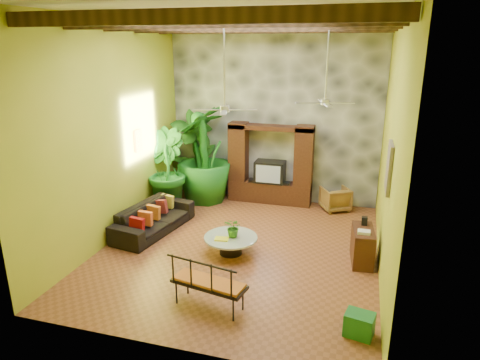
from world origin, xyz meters
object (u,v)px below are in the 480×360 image
(iron_bench, at_px, (207,281))
(side_console, at_px, (362,246))
(tall_plant_c, at_px, (204,154))
(sofa, at_px, (154,218))
(green_bin, at_px, (359,325))
(entertainment_center, at_px, (270,170))
(coffee_table, at_px, (231,243))
(wicker_armchair, at_px, (335,199))
(tall_plant_a, at_px, (195,154))
(ceiling_fan_back, at_px, (325,93))
(tall_plant_b, at_px, (165,170))
(ceiling_fan_front, at_px, (225,99))

(iron_bench, distance_m, side_console, 3.58)
(tall_plant_c, height_order, iron_bench, tall_plant_c)
(sofa, bearing_deg, green_bin, -109.13)
(iron_bench, height_order, green_bin, iron_bench)
(entertainment_center, relative_size, coffee_table, 2.05)
(tall_plant_c, bearing_deg, entertainment_center, 12.27)
(tall_plant_c, distance_m, iron_bench, 5.57)
(wicker_armchair, relative_size, tall_plant_a, 0.28)
(coffee_table, bearing_deg, entertainment_center, 87.87)
(ceiling_fan_back, height_order, side_console, ceiling_fan_back)
(tall_plant_b, relative_size, green_bin, 5.10)
(wicker_armchair, xyz_separation_m, side_console, (0.76, -2.89, 0.05))
(side_console, bearing_deg, iron_bench, -141.06)
(sofa, height_order, tall_plant_b, tall_plant_b)
(entertainment_center, height_order, wicker_armchair, entertainment_center)
(tall_plant_b, xyz_separation_m, green_bin, (5.30, -4.18, -0.94))
(ceiling_fan_back, relative_size, sofa, 0.79)
(ceiling_fan_front, xyz_separation_m, ceiling_fan_back, (1.80, 1.60, 0.00))
(wicker_armchair, distance_m, side_console, 2.99)
(green_bin, bearing_deg, side_console, 90.00)
(ceiling_fan_front, height_order, side_console, ceiling_fan_front)
(coffee_table, xyz_separation_m, green_bin, (2.78, -2.11, -0.06))
(wicker_armchair, height_order, tall_plant_a, tall_plant_a)
(tall_plant_a, distance_m, tall_plant_c, 0.53)
(tall_plant_a, distance_m, coffee_table, 4.09)
(entertainment_center, height_order, sofa, entertainment_center)
(sofa, distance_m, tall_plant_a, 2.89)
(wicker_armchair, xyz_separation_m, green_bin, (0.76, -5.40, -0.13))
(entertainment_center, relative_size, tall_plant_b, 1.06)
(ceiling_fan_back, relative_size, green_bin, 4.20)
(entertainment_center, height_order, tall_plant_a, tall_plant_a)
(tall_plant_a, bearing_deg, iron_bench, -66.47)
(coffee_table, relative_size, iron_bench, 0.84)
(coffee_table, bearing_deg, tall_plant_b, 140.62)
(ceiling_fan_back, bearing_deg, ceiling_fan_front, -138.37)
(ceiling_fan_front, height_order, sofa, ceiling_fan_front)
(coffee_table, height_order, iron_bench, iron_bench)
(side_console, bearing_deg, wicker_armchair, 99.08)
(tall_plant_a, relative_size, side_console, 2.79)
(entertainment_center, bearing_deg, side_console, -48.84)
(tall_plant_a, bearing_deg, ceiling_fan_front, -59.03)
(entertainment_center, bearing_deg, coffee_table, -92.13)
(entertainment_center, relative_size, tall_plant_a, 0.93)
(sofa, bearing_deg, entertainment_center, -29.54)
(tall_plant_a, bearing_deg, ceiling_fan_back, -25.44)
(ceiling_fan_front, distance_m, coffee_table, 3.15)
(entertainment_center, relative_size, side_console, 2.58)
(wicker_armchair, bearing_deg, green_bin, 69.26)
(sofa, xyz_separation_m, tall_plant_b, (-0.35, 1.46, 0.79))
(tall_plant_b, bearing_deg, tall_plant_a, 72.98)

